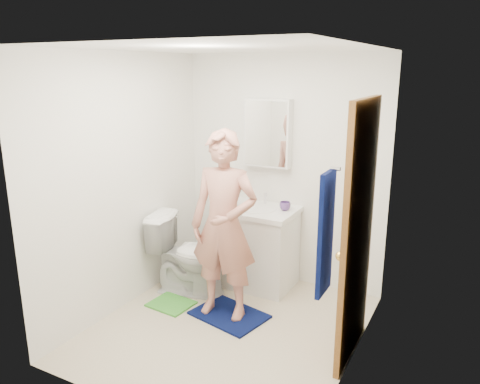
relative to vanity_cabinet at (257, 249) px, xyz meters
name	(u,v)px	position (x,y,z in m)	size (l,w,h in m)	color
floor	(228,328)	(0.15, -0.91, -0.41)	(2.20, 2.40, 0.02)	beige
ceiling	(226,46)	(0.15, -0.91, 2.01)	(2.20, 2.40, 0.02)	white
wall_back	(283,171)	(0.15, 0.30, 0.80)	(2.20, 0.02, 2.40)	white
wall_front	(129,246)	(0.15, -2.12, 0.80)	(2.20, 0.02, 2.40)	white
wall_left	(124,184)	(-0.96, -0.91, 0.80)	(0.02, 2.40, 2.40)	white
wall_right	(360,218)	(1.26, -0.91, 0.80)	(0.02, 2.40, 2.40)	white
vanity_cabinet	(257,249)	(0.00, 0.00, 0.00)	(0.75, 0.55, 0.80)	white
countertop	(258,210)	(0.00, 0.00, 0.43)	(0.79, 0.59, 0.05)	white
sink_basin	(258,209)	(0.00, 0.00, 0.44)	(0.40, 0.40, 0.03)	white
faucet	(265,198)	(0.00, 0.18, 0.51)	(0.03, 0.03, 0.12)	silver
medicine_cabinet	(268,133)	(0.00, 0.22, 1.20)	(0.50, 0.12, 0.70)	white
mirror_panel	(265,134)	(0.00, 0.16, 1.20)	(0.46, 0.01, 0.66)	white
door	(358,234)	(1.22, -0.76, 0.62)	(0.05, 0.80, 2.05)	#935D28
door_knob	(340,256)	(1.18, -1.08, 0.55)	(0.07, 0.07, 0.07)	gold
towel	(326,234)	(1.18, -1.48, 0.85)	(0.03, 0.24, 0.80)	#071146
towel_hook	(335,169)	(1.22, -1.48, 1.27)	(0.02, 0.02, 0.06)	silver
toilet	(191,254)	(-0.52, -0.48, 0.01)	(0.46, 0.81, 0.83)	white
bath_mat	(229,315)	(0.07, -0.73, -0.39)	(0.66, 0.47, 0.02)	#071146
green_rug	(171,304)	(-0.54, -0.82, -0.39)	(0.40, 0.34, 0.02)	green
soap_dispenser	(232,196)	(-0.29, -0.02, 0.55)	(0.09, 0.09, 0.19)	#AD515B
toothbrush_cup	(285,206)	(0.28, 0.07, 0.49)	(0.11, 0.11, 0.09)	#5B3B83
man	(224,226)	(0.02, -0.73, 0.49)	(0.63, 0.41, 1.73)	tan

